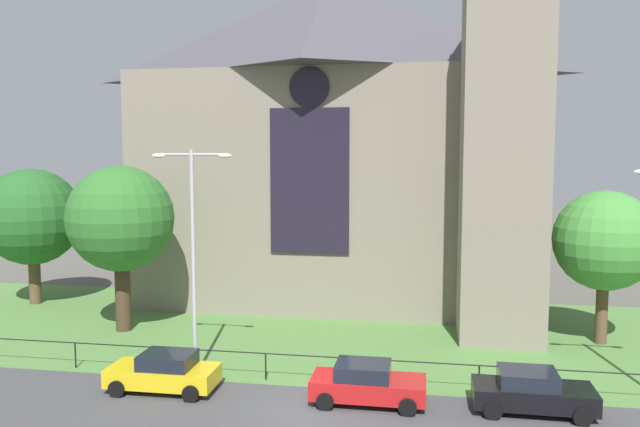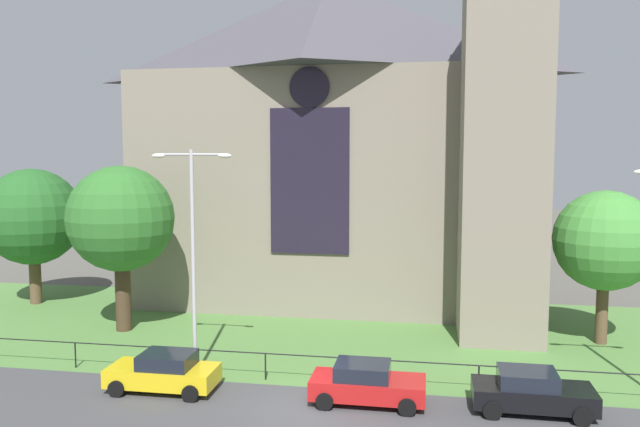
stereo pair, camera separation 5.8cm
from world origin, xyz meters
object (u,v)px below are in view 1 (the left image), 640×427
Objects in this scene: tree_left_near at (121,220)px; tree_right_far at (605,241)px; church_building at (338,137)px; parked_car_black at (532,392)px; streetlamp_near at (193,236)px; tree_left_far at (32,217)px; parked_car_red at (367,383)px; parked_car_yellow at (164,372)px.

tree_left_near is 1.15× the size of tree_right_far.
church_building is 3.48× the size of tree_right_far.
parked_car_black is at bearing -20.37° from tree_left_near.
tree_left_near is at bearing 136.82° from streetlamp_near.
streetlamp_near is (-17.77, -7.67, 0.81)m from tree_right_far.
tree_right_far is at bearing 4.41° from tree_left_near.
parked_car_red is (21.68, -11.93, -4.62)m from tree_left_far.
parked_car_yellow is (13.80, -12.07, -4.62)m from tree_left_far.
tree_left_near is at bearing 159.95° from parked_car_black.
tree_left_near is 2.04× the size of parked_car_yellow.
church_building is 14.34m from tree_left_near.
streetlamp_near is at bearing -156.66° from tree_right_far.
streetlamp_near is (6.20, -5.82, 0.02)m from tree_left_near.
streetlamp_near is at bearing -103.88° from church_building.
parked_car_yellow is (-4.36, -16.83, -9.53)m from church_building.
tree_left_far reaches higher than parked_car_yellow.
tree_left_near is 8.50m from streetlamp_near.
tree_left_far is (-8.22, 4.56, -0.46)m from tree_left_near.
tree_left_far is 1.98× the size of parked_car_red.
parked_car_yellow is 7.88m from parked_car_red.
church_building reaches higher than parked_car_red.
tree_left_far is at bearing -165.29° from church_building.
tree_left_near is 21.22m from parked_car_black.
tree_left_near is 2.05× the size of parked_car_black.
parked_car_yellow and parked_car_black have the same top height.
streetlamp_near is at bearing -35.74° from tree_left_far.
parked_car_black is at bearing -117.33° from tree_right_far.
church_building is 3.12× the size of tree_left_far.
church_building is at bearing 76.12° from streetlamp_near.
streetlamp_near reaches higher than tree_left_far.
parked_car_red is (3.52, -16.70, -9.53)m from church_building.
tree_left_near is 10.65m from parked_car_yellow.
tree_left_near is 16.17m from parked_car_red.
tree_right_far is at bearing -4.81° from tree_left_far.
streetlamp_near is (-3.74, -15.14, -4.43)m from church_building.
tree_right_far reaches higher than parked_car_yellow.
tree_right_far is (14.03, -7.47, -5.24)m from church_building.
tree_right_far is 19.38m from streetlamp_near.
parked_car_black is at bearing -23.07° from tree_left_far.
tree_left_far is (-18.16, -4.77, -4.91)m from church_building.
parked_car_red and parked_car_black have the same top height.
streetlamp_near is at bearing -43.18° from tree_left_near.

